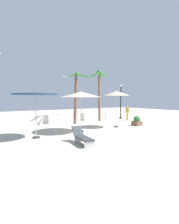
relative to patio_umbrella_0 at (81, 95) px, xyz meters
name	(u,v)px	position (x,y,z in m)	size (l,w,h in m)	color
ground_plane	(118,138)	(0.70, -3.15, -2.67)	(56.00, 56.00, 0.00)	beige
boundary_wall	(57,118)	(0.70, 5.65, -2.26)	(25.20, 0.30, 0.81)	silver
patio_umbrella_0	(81,95)	(0.00, 0.00, 0.00)	(3.04, 3.04, 2.93)	#333338
patio_umbrella_1	(36,96)	(-3.36, -0.27, -0.12)	(2.72, 2.72, 2.81)	#333338
patio_umbrella_2	(116,94)	(3.51, 0.07, 0.13)	(2.21, 2.21, 3.07)	#333338
palm_tree_0	(99,89)	(5.04, 4.40, 0.76)	(2.15, 2.15, 5.42)	brown
palm_tree_2	(76,91)	(1.82, 3.77, 0.44)	(2.89, 2.71, 4.87)	brown
lamp_post_1	(121,101)	(8.28, 4.44, -0.56)	(0.28, 0.28, 4.01)	black
lounge_chair_0	(82,137)	(-1.83, -3.06, -2.28)	(0.84, 1.95, 0.84)	#B7B7BC
guest_0	(127,111)	(7.79, 2.90, -1.68)	(0.27, 0.56, 1.64)	gold
seagull_0	(66,77)	(2.14, 6.46, 2.01)	(1.15, 0.56, 0.14)	white
planter	(137,121)	(5.71, -0.25, -2.28)	(0.70, 0.70, 0.85)	brown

